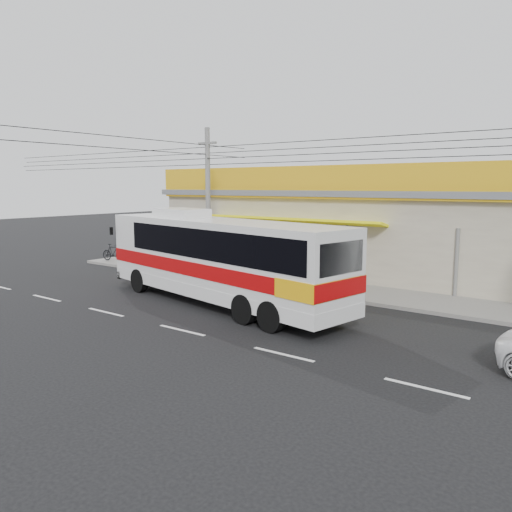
{
  "coord_description": "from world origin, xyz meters",
  "views": [
    {
      "loc": [
        11.42,
        -13.89,
        4.74
      ],
      "look_at": [
        -0.28,
        2.0,
        1.95
      ],
      "focal_mm": 35.0,
      "sensor_mm": 36.0,
      "label": 1
    }
  ],
  "objects_px": {
    "motorbike_red": "(246,269)",
    "motorbike_dark": "(113,253)",
    "coach_bus": "(222,255)",
    "utility_pole": "(207,155)"
  },
  "relations": [
    {
      "from": "coach_bus",
      "to": "utility_pole",
      "type": "xyz_separation_m",
      "value": [
        -4.25,
        3.99,
        4.23
      ]
    },
    {
      "from": "motorbike_dark",
      "to": "coach_bus",
      "type": "bearing_deg",
      "value": -116.38
    },
    {
      "from": "motorbike_red",
      "to": "motorbike_dark",
      "type": "xyz_separation_m",
      "value": [
        -10.07,
        -0.2,
        0.04
      ]
    },
    {
      "from": "coach_bus",
      "to": "motorbike_red",
      "type": "height_order",
      "value": "coach_bus"
    },
    {
      "from": "coach_bus",
      "to": "motorbike_red",
      "type": "bearing_deg",
      "value": 127.49
    },
    {
      "from": "utility_pole",
      "to": "coach_bus",
      "type": "bearing_deg",
      "value": -43.26
    },
    {
      "from": "coach_bus",
      "to": "motorbike_dark",
      "type": "xyz_separation_m",
      "value": [
        -12.31,
        4.29,
        -1.33
      ]
    },
    {
      "from": "motorbike_dark",
      "to": "utility_pole",
      "type": "relative_size",
      "value": 0.05
    },
    {
      "from": "coach_bus",
      "to": "motorbike_dark",
      "type": "height_order",
      "value": "coach_bus"
    },
    {
      "from": "motorbike_dark",
      "to": "utility_pole",
      "type": "bearing_deg",
      "value": -99.27
    }
  ]
}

